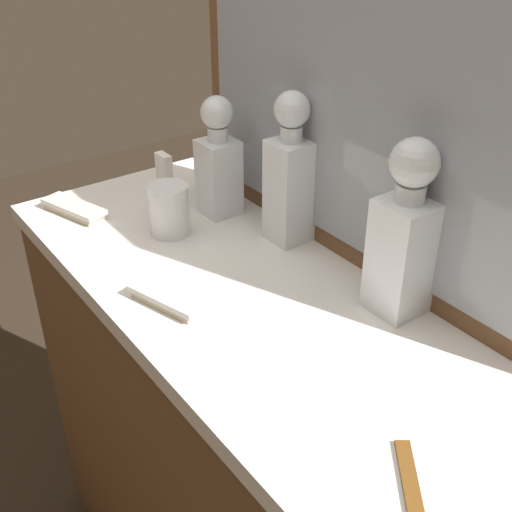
{
  "coord_description": "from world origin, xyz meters",
  "views": [
    {
      "loc": [
        0.76,
        -0.56,
        1.6
      ],
      "look_at": [
        0.0,
        0.0,
        1.03
      ],
      "focal_mm": 45.16,
      "sensor_mm": 36.0,
      "label": 1
    }
  ],
  "objects": [
    {
      "name": "crystal_decanter_rear",
      "position": [
        -0.13,
        0.17,
        1.07
      ],
      "size": [
        0.08,
        0.08,
        0.31
      ],
      "color": "white",
      "rests_on": "dresser"
    },
    {
      "name": "silver_brush_front",
      "position": [
        -0.07,
        -0.14,
        0.96
      ],
      "size": [
        0.16,
        0.1,
        0.02
      ],
      "color": "#B7A88C",
      "rests_on": "dresser"
    },
    {
      "name": "crystal_tumbler_far_left",
      "position": [
        -0.29,
        -0.01,
        1.0
      ],
      "size": [
        0.08,
        0.08,
        0.11
      ],
      "color": "white",
      "rests_on": "dresser"
    },
    {
      "name": "dresser",
      "position": [
        0.0,
        0.0,
        0.48
      ],
      "size": [
        1.22,
        0.48,
        0.95
      ],
      "color": "brown",
      "rests_on": "ground_plane"
    },
    {
      "name": "tortoiseshell_comb",
      "position": [
        0.45,
        -0.09,
        0.95
      ],
      "size": [
        0.13,
        0.11,
        0.01
      ],
      "color": "brown",
      "rests_on": "dresser"
    },
    {
      "name": "dresser_mirror",
      "position": [
        0.0,
        0.22,
        1.3
      ],
      "size": [
        0.91,
        0.03,
        0.71
      ],
      "color": "brown",
      "rests_on": "dresser"
    },
    {
      "name": "crystal_decanter_center",
      "position": [
        -0.31,
        0.13,
        1.05
      ],
      "size": [
        0.08,
        0.08,
        0.26
      ],
      "color": "white",
      "rests_on": "dresser"
    },
    {
      "name": "crystal_decanter_left",
      "position": [
        0.17,
        0.17,
        1.07
      ],
      "size": [
        0.09,
        0.09,
        0.31
      ],
      "color": "white",
      "rests_on": "dresser"
    },
    {
      "name": "napkin_holder",
      "position": [
        -0.43,
        0.06,
        1.0
      ],
      "size": [
        0.05,
        0.05,
        0.11
      ],
      "color": "black",
      "rests_on": "dresser"
    },
    {
      "name": "silver_brush_far_left",
      "position": [
        -0.48,
        -0.14,
        0.96
      ],
      "size": [
        0.17,
        0.1,
        0.02
      ],
      "color": "#B7A88C",
      "rests_on": "dresser"
    }
  ]
}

